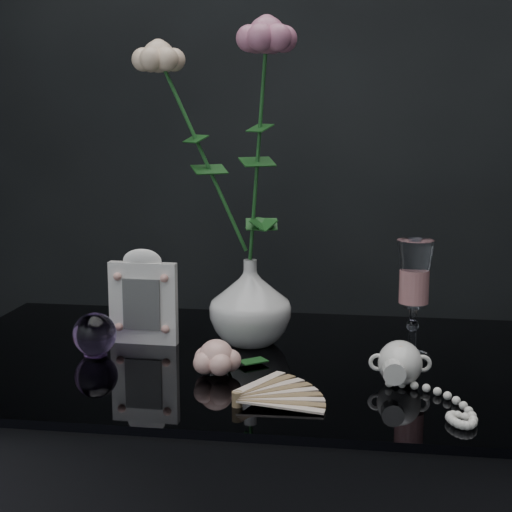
% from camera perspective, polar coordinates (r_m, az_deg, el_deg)
% --- Properties ---
extents(vase, '(0.15, 0.15, 0.14)m').
position_cam_1_polar(vase, '(1.28, -0.42, -3.37)').
color(vase, silver).
rests_on(vase, table).
extents(wine_glass, '(0.07, 0.07, 0.19)m').
position_cam_1_polar(wine_glass, '(1.23, 11.39, -3.14)').
color(wine_glass, white).
rests_on(wine_glass, table).
extents(picture_frame, '(0.12, 0.09, 0.16)m').
position_cam_1_polar(picture_frame, '(1.30, -8.21, -2.93)').
color(picture_frame, white).
rests_on(picture_frame, table).
extents(paperweight, '(0.09, 0.09, 0.07)m').
position_cam_1_polar(paperweight, '(1.26, -11.66, -5.59)').
color(paperweight, '#A97DCB').
rests_on(paperweight, table).
extents(paper_fan, '(0.28, 0.25, 0.02)m').
position_cam_1_polar(paper_fan, '(1.03, -1.38, -10.26)').
color(paper_fan, beige).
rests_on(paper_fan, table).
extents(loose_rose, '(0.14, 0.17, 0.05)m').
position_cam_1_polar(loose_rose, '(1.14, -2.91, -7.37)').
color(loose_rose, '#FFB2A4').
rests_on(loose_rose, table).
extents(pearl_jar, '(0.23, 0.24, 0.06)m').
position_cam_1_polar(pearl_jar, '(1.13, 10.44, -7.51)').
color(pearl_jar, white).
rests_on(pearl_jar, table).
extents(roses, '(0.25, 0.10, 0.43)m').
position_cam_1_polar(roses, '(1.26, -2.33, 8.87)').
color(roses, beige).
rests_on(roses, vase).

